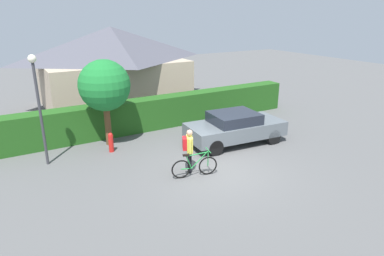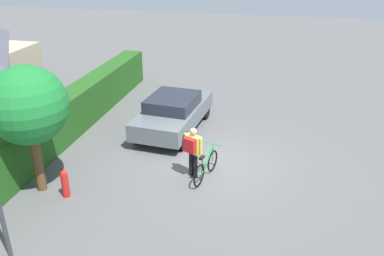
{
  "view_description": "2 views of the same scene",
  "coord_description": "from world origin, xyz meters",
  "px_view_note": "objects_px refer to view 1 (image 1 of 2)",
  "views": [
    {
      "loc": [
        -6.26,
        -8.94,
        5.39
      ],
      "look_at": [
        -0.14,
        1.56,
        1.17
      ],
      "focal_mm": 31.55,
      "sensor_mm": 36.0,
      "label": 1
    },
    {
      "loc": [
        -11.1,
        -1.88,
        6.35
      ],
      "look_at": [
        0.27,
        0.75,
        1.03
      ],
      "focal_mm": 37.85,
      "sensor_mm": 36.0,
      "label": 2
    }
  ],
  "objects_px": {
    "bicycle": "(195,166)",
    "person_rider": "(189,147)",
    "parked_car_near": "(235,127)",
    "street_lamp": "(38,95)",
    "tree_kerbside": "(105,86)",
    "fire_hydrant": "(111,142)"
  },
  "relations": [
    {
      "from": "bicycle",
      "to": "street_lamp",
      "type": "height_order",
      "value": "street_lamp"
    },
    {
      "from": "person_rider",
      "to": "street_lamp",
      "type": "relative_size",
      "value": 0.39
    },
    {
      "from": "fire_hydrant",
      "to": "street_lamp",
      "type": "bearing_deg",
      "value": 178.81
    },
    {
      "from": "bicycle",
      "to": "street_lamp",
      "type": "relative_size",
      "value": 0.4
    },
    {
      "from": "parked_car_near",
      "to": "person_rider",
      "type": "bearing_deg",
      "value": -155.17
    },
    {
      "from": "street_lamp",
      "to": "fire_hydrant",
      "type": "height_order",
      "value": "street_lamp"
    },
    {
      "from": "person_rider",
      "to": "fire_hydrant",
      "type": "xyz_separation_m",
      "value": [
        -1.81,
        3.15,
        -0.54
      ]
    },
    {
      "from": "bicycle",
      "to": "tree_kerbside",
      "type": "height_order",
      "value": "tree_kerbside"
    },
    {
      "from": "parked_car_near",
      "to": "bicycle",
      "type": "xyz_separation_m",
      "value": [
        -3.08,
        -1.84,
        -0.35
      ]
    },
    {
      "from": "person_rider",
      "to": "street_lamp",
      "type": "distance_m",
      "value": 5.56
    },
    {
      "from": "fire_hydrant",
      "to": "bicycle",
      "type": "bearing_deg",
      "value": -63.04
    },
    {
      "from": "street_lamp",
      "to": "tree_kerbside",
      "type": "bearing_deg",
      "value": 17.24
    },
    {
      "from": "parked_car_near",
      "to": "person_rider",
      "type": "xyz_separation_m",
      "value": [
        -3.09,
        -1.43,
        0.23
      ]
    },
    {
      "from": "bicycle",
      "to": "tree_kerbside",
      "type": "xyz_separation_m",
      "value": [
        -1.64,
        4.41,
        2.16
      ]
    },
    {
      "from": "bicycle",
      "to": "person_rider",
      "type": "bearing_deg",
      "value": 90.73
    },
    {
      "from": "parked_car_near",
      "to": "fire_hydrant",
      "type": "xyz_separation_m",
      "value": [
        -4.9,
        1.72,
        -0.31
      ]
    },
    {
      "from": "bicycle",
      "to": "street_lamp",
      "type": "bearing_deg",
      "value": 139.51
    },
    {
      "from": "parked_car_near",
      "to": "street_lamp",
      "type": "height_order",
      "value": "street_lamp"
    },
    {
      "from": "bicycle",
      "to": "fire_hydrant",
      "type": "height_order",
      "value": "bicycle"
    },
    {
      "from": "tree_kerbside",
      "to": "fire_hydrant",
      "type": "height_order",
      "value": "tree_kerbside"
    },
    {
      "from": "tree_kerbside",
      "to": "street_lamp",
      "type": "bearing_deg",
      "value": -162.76
    },
    {
      "from": "parked_car_near",
      "to": "tree_kerbside",
      "type": "xyz_separation_m",
      "value": [
        -4.72,
        2.58,
        1.81
      ]
    }
  ]
}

